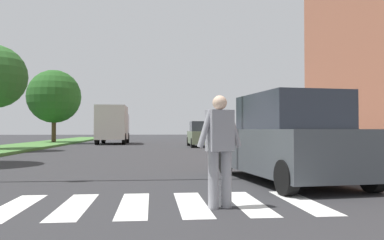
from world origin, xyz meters
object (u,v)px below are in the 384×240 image
at_px(tree_distant, 54,97).
at_px(suv_crossing, 287,140).
at_px(pedestrian_performer, 220,146).
at_px(truck_box_delivery, 113,124).
at_px(sedan_midblock, 202,135).

xyz_separation_m(tree_distant, suv_crossing, (11.32, -25.86, -3.06)).
xyz_separation_m(pedestrian_performer, truck_box_delivery, (-4.27, 27.79, 0.70)).
distance_m(pedestrian_performer, truck_box_delivery, 28.12).
bearing_deg(sedan_midblock, truck_box_delivery, 137.97).
bearing_deg(sedan_midblock, pedestrian_performer, -96.50).
height_order(sedan_midblock, truck_box_delivery, truck_box_delivery).
distance_m(tree_distant, sedan_midblock, 14.06).
height_order(tree_distant, suv_crossing, tree_distant).
distance_m(suv_crossing, truck_box_delivery, 25.73).
height_order(pedestrian_performer, suv_crossing, suv_crossing).
bearing_deg(pedestrian_performer, tree_distant, 107.94).
distance_m(tree_distant, truck_box_delivery, 5.62).
bearing_deg(sedan_midblock, suv_crossing, -91.36).
height_order(suv_crossing, truck_box_delivery, truck_box_delivery).
bearing_deg(suv_crossing, truck_box_delivery, 104.18).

